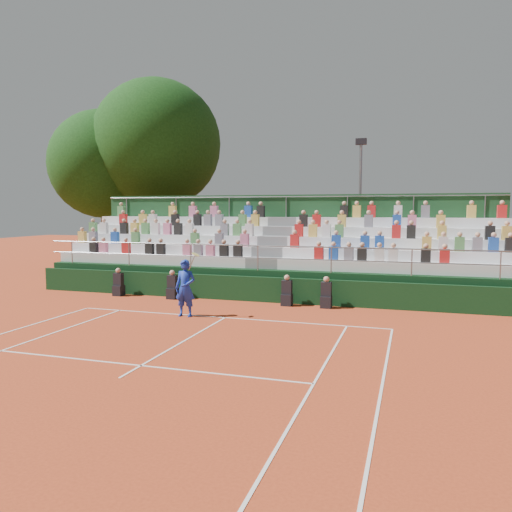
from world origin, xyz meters
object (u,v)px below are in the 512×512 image
(tree_west, at_px, (104,164))
(tree_east, at_px, (157,144))
(tennis_player, at_px, (185,288))
(floodlight_mast, at_px, (360,195))

(tree_west, height_order, tree_east, tree_east)
(tree_west, xyz_separation_m, tree_east, (3.57, 0.60, 1.23))
(tree_east, bearing_deg, tree_west, -170.49)
(tennis_player, xyz_separation_m, tree_west, (-11.97, 12.97, 5.61))
(floodlight_mast, bearing_deg, tennis_player, -108.75)
(tree_west, bearing_deg, floodlight_mast, 0.96)
(tree_west, xyz_separation_m, floodlight_mast, (16.47, 0.28, -2.13))
(tree_east, distance_m, floodlight_mast, 13.34)
(tree_west, bearing_deg, tree_east, 9.51)
(tennis_player, distance_m, floodlight_mast, 14.42)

